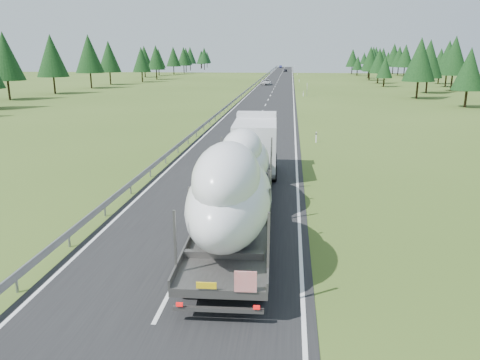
# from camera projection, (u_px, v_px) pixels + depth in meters

# --- Properties ---
(ground) EXTENTS (400.00, 400.00, 0.00)m
(ground) POSITION_uv_depth(u_px,v_px,m) (166.00, 300.00, 15.77)
(ground) COLOR #3A521B
(ground) RESTS_ON ground
(road_surface) EXTENTS (10.00, 400.00, 0.02)m
(road_surface) POSITION_uv_depth(u_px,v_px,m) (274.00, 89.00, 111.77)
(road_surface) COLOR black
(road_surface) RESTS_ON ground
(guardrail) EXTENTS (0.10, 400.00, 0.76)m
(guardrail) POSITION_uv_depth(u_px,v_px,m) (252.00, 86.00, 112.10)
(guardrail) COLOR slate
(guardrail) RESTS_ON ground
(marker_posts) EXTENTS (0.13, 350.08, 1.00)m
(marker_posts) POSITION_uv_depth(u_px,v_px,m) (298.00, 76.00, 163.77)
(marker_posts) COLOR silver
(marker_posts) RESTS_ON ground
(highway_sign) EXTENTS (0.08, 0.90, 2.60)m
(highway_sign) POSITION_uv_depth(u_px,v_px,m) (307.00, 87.00, 91.37)
(highway_sign) COLOR slate
(highway_sign) RESTS_ON ground
(tree_line_right) EXTENTS (27.45, 315.93, 12.50)m
(tree_line_right) POSITION_uv_depth(u_px,v_px,m) (439.00, 59.00, 115.36)
(tree_line_right) COLOR black
(tree_line_right) RESTS_ON ground
(tree_line_left) EXTENTS (14.02, 315.72, 12.64)m
(tree_line_left) POSITION_uv_depth(u_px,v_px,m) (120.00, 57.00, 132.40)
(tree_line_left) COLOR black
(tree_line_left) RESTS_ON ground
(boat_truck) EXTENTS (3.58, 21.72, 5.06)m
(boat_truck) POSITION_uv_depth(u_px,v_px,m) (242.00, 169.00, 22.93)
(boat_truck) COLOR silver
(boat_truck) RESTS_ON ground
(distant_van) EXTENTS (2.95, 5.73, 1.55)m
(distant_van) POSITION_uv_depth(u_px,v_px,m) (266.00, 82.00, 125.82)
(distant_van) COLOR silver
(distant_van) RESTS_ON ground
(distant_car_dark) EXTENTS (1.64, 3.83, 1.29)m
(distant_car_dark) POSITION_uv_depth(u_px,v_px,m) (285.00, 70.00, 219.96)
(distant_car_dark) COLOR black
(distant_car_dark) RESTS_ON ground
(distant_car_blue) EXTENTS (1.88, 4.54, 1.46)m
(distant_car_blue) POSITION_uv_depth(u_px,v_px,m) (281.00, 67.00, 282.85)
(distant_car_blue) COLOR #1B1E4B
(distant_car_blue) RESTS_ON ground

